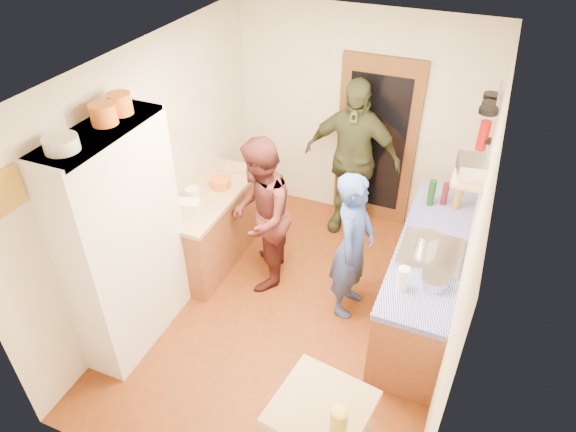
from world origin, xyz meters
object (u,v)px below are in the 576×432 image
Objects in this scene: hutch_body at (124,243)px; person_hob at (355,248)px; right_counter_base at (425,281)px; person_left at (264,214)px; person_back at (353,159)px.

person_hob is (1.81, 1.07, -0.30)m from hutch_body.
right_counter_base is (2.50, 1.30, -0.68)m from hutch_body.
person_left is (0.80, 1.18, -0.24)m from hutch_body.
right_counter_base is 1.29× the size of person_left.
person_back reaches higher than person_left.
person_hob is 1.02m from person_left.
hutch_body is 1.00× the size of right_counter_base.
person_left is (-1.70, -0.12, 0.44)m from right_counter_base.
hutch_body is at bearing 122.54° from person_hob.
hutch_body is at bearing -152.53° from right_counter_base.
hutch_body is 1.13× the size of person_back.
right_counter_base is at bearing 27.47° from hutch_body.
person_left is at bearing 85.86° from person_hob.
person_back is (0.57, 1.25, 0.12)m from person_left.
person_left is at bearing 55.88° from hutch_body.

